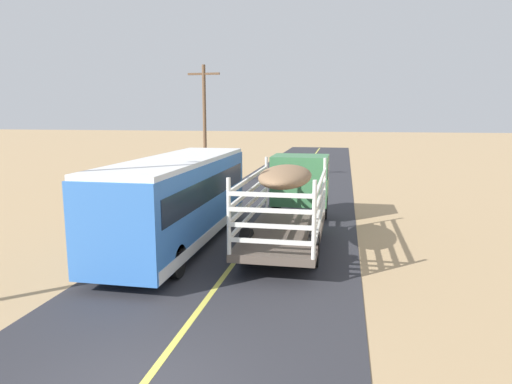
# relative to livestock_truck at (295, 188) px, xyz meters

# --- Properties ---
(livestock_truck) EXTENTS (2.53, 9.70, 3.02)m
(livestock_truck) POSITION_rel_livestock_truck_xyz_m (0.00, 0.00, 0.00)
(livestock_truck) COLOR #3F7F4C
(livestock_truck) RESTS_ON road_surface
(bus) EXTENTS (2.54, 10.00, 3.21)m
(bus) POSITION_rel_livestock_truck_xyz_m (-3.91, -3.09, -0.04)
(bus) COLOR #3872C6
(bus) RESTS_ON road_surface
(power_pole_mid) EXTENTS (2.20, 0.24, 8.02)m
(power_pole_mid) POSITION_rel_livestock_truck_xyz_m (-7.48, 11.74, 2.51)
(power_pole_mid) COLOR brown
(power_pole_mid) RESTS_ON ground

